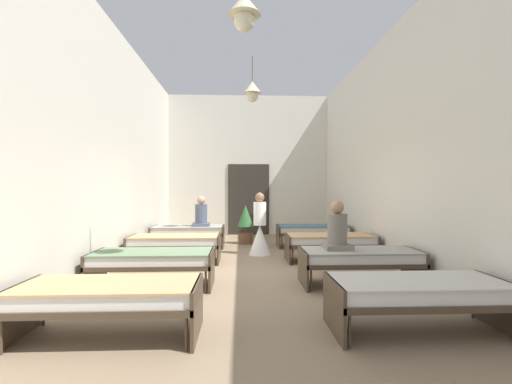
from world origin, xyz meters
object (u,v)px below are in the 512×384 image
bed_left_row_0 (109,296)px  patient_seated_secondary (201,215)px  bed_right_row_2 (330,241)px  nurse_near_aisle (260,232)px  bed_left_row_2 (175,242)px  bed_right_row_3 (312,230)px  patient_seated_primary (337,231)px  potted_plant (245,222)px  bed_left_row_1 (153,260)px  bed_right_row_0 (418,292)px  bed_right_row_1 (360,258)px  bed_left_row_3 (188,231)px

bed_left_row_0 → patient_seated_secondary: 5.67m
bed_right_row_2 → nurse_near_aisle: bearing=151.7°
bed_left_row_2 → bed_right_row_3: size_ratio=1.00×
nurse_near_aisle → patient_seated_primary: 2.89m
potted_plant → bed_left_row_1: bearing=-109.2°
bed_right_row_0 → patient_seated_secondary: 6.40m
bed_left_row_1 → bed_right_row_1: 3.34m
bed_left_row_3 → patient_seated_primary: 4.80m
bed_left_row_1 → nurse_near_aisle: bearing=55.6°
bed_right_row_2 → bed_right_row_3: same height
bed_left_row_3 → nurse_near_aisle: size_ratio=1.28×
bed_right_row_3 → nurse_near_aisle: bearing=-143.5°
bed_right_row_1 → potted_plant: potted_plant is taller
patient_seated_primary → nurse_near_aisle: bearing=113.3°
bed_right_row_1 → bed_right_row_3: same height
bed_right_row_2 → bed_left_row_3: same height
bed_right_row_0 → bed_right_row_1: 1.90m
bed_right_row_1 → bed_left_row_3: same height
bed_left_row_0 → bed_right_row_3: (3.34, 5.70, 0.00)m
bed_right_row_2 → potted_plant: potted_plant is taller
bed_left_row_3 → bed_left_row_2: bearing=-90.0°
bed_left_row_2 → bed_left_row_1: bearing=-90.0°
bed_left_row_3 → bed_left_row_1: bearing=-90.0°
bed_right_row_1 → bed_left_row_3: (-3.34, 3.80, 0.00)m
patient_seated_primary → bed_left_row_3: bearing=128.6°
bed_left_row_3 → nurse_near_aisle: (1.85, -1.10, 0.09)m
bed_left_row_0 → potted_plant: bearing=76.3°
bed_right_row_2 → bed_left_row_3: (-3.34, 1.90, 0.00)m
bed_left_row_0 → potted_plant: potted_plant is taller
bed_left_row_1 → patient_seated_primary: (2.99, 0.06, 0.43)m
bed_left_row_3 → nurse_near_aisle: 2.16m
bed_left_row_2 → patient_seated_primary: size_ratio=2.37×
bed_left_row_0 → potted_plant: size_ratio=1.73×
bed_right_row_0 → patient_seated_secondary: bearing=117.9°
bed_right_row_2 → patient_seated_primary: (-0.35, -1.84, 0.43)m
bed_right_row_0 → bed_left_row_3: (-3.34, 5.70, 0.00)m
bed_right_row_1 → patient_seated_secondary: bearing=128.6°
bed_left_row_3 → potted_plant: 1.66m
bed_right_row_2 → patient_seated_primary: bearing=-100.8°
bed_left_row_1 → patient_seated_primary: patient_seated_primary is taller
bed_right_row_2 → patient_seated_primary: patient_seated_primary is taller
bed_left_row_0 → nurse_near_aisle: size_ratio=1.28×
bed_right_row_1 → bed_right_row_2: 1.90m
patient_seated_secondary → bed_left_row_2: bearing=-100.8°
patient_seated_secondary → potted_plant: 1.39m
bed_left_row_0 → patient_seated_secondary: (0.35, 5.64, 0.43)m
bed_left_row_1 → patient_seated_primary: size_ratio=2.37×
bed_left_row_1 → patient_seated_secondary: patient_seated_secondary is taller
nurse_near_aisle → potted_plant: (-0.32, 1.71, 0.08)m
patient_seated_primary → bed_left_row_0: bearing=-146.7°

